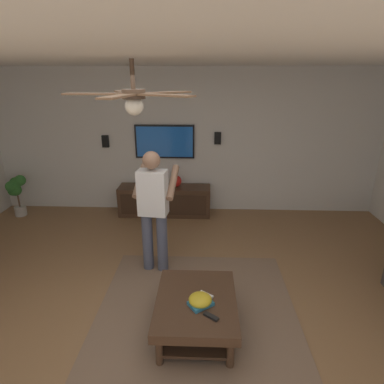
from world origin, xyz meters
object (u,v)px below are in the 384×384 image
Objects in this scene: vase_round at (176,181)px; wall_speaker_right at (105,141)px; person_standing at (154,205)px; wall_speaker_left at (218,138)px; tv at (165,142)px; remote_white at (206,295)px; coffee_table at (196,308)px; bowl at (200,300)px; ceiling_fan at (134,97)px; remote_black at (211,316)px; potted_plant_short at (16,190)px; book at (201,304)px; media_console at (165,201)px.

vase_round is 1.50m from wall_speaker_right.
wall_speaker_left is (2.09, -0.88, 0.48)m from person_standing.
tv is 3.38m from remote_white.
wall_speaker_right is (0.01, 1.11, -0.01)m from tv.
coffee_table is 4.41× the size of bowl.
person_standing is 1.68m from ceiling_fan.
remote_black reaches higher than coffee_table.
wall_speaker_left reaches higher than vase_round.
person_standing is 1.38m from remote_white.
ceiling_fan is (0.44, 0.69, 1.91)m from remote_black.
wall_speaker_left is (0.40, -3.72, 0.92)m from potted_plant_short.
tv is 4.97× the size of book.
remote_white and remote_black have the same top height.
vase_round reaches higher than book.
bowl is at bearing -113.69° from ceiling_fan.
wall_speaker_left is (3.17, -0.20, 1.00)m from remote_white.
remote_black is 2.08m from ceiling_fan.
bowl is at bearing 13.20° from media_console.
potted_plant_short reaches higher than remote_white.
vase_round is at bearing 42.81° from tv.
media_console is 1.95m from person_standing.
vase_round is 0.19× the size of ceiling_fan.
remote_white is at bearing 34.51° from book.
remote_black is (-1.39, -0.72, -0.52)m from person_standing.
media_console is at bearing -102.89° from wall_speaker_right.
bowl is 1.03× the size of wall_speaker_left.
wall_speaker_left reaches higher than coffee_table.
vase_round is at bearing 135.83° from remote_white.
potted_plant_short reaches higher than coffee_table.
book is at bearing -114.77° from ceiling_fan.
tv is at bearing 138.86° from remote_black.
vase_round reaches higher than media_console.
media_console reaches higher than remote_black.
person_standing reaches higher than remote_black.
ceiling_fan reaches higher than person_standing.
wall_speaker_right reaches higher than vase_round.
potted_plant_short reaches higher than media_console.
remote_white is at bearing 14.82° from media_console.
potted_plant_short is (-0.14, 2.74, 0.22)m from media_console.
remote_white is at bearing -24.62° from bowl.
book is 2.01m from ceiling_fan.
potted_plant_short is 3.51× the size of vase_round.
remote_white is (0.13, -0.06, -0.04)m from bowl.
tv is 1.42× the size of potted_plant_short.
tv is 1.11m from wall_speaker_right.
potted_plant_short is 4.53m from book.
person_standing is (-1.83, -0.10, 0.66)m from media_console.
tv is at bearing 11.82° from coffee_table.
vase_round is at bearing 8.81° from coffee_table.
coffee_table is 0.16m from book.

